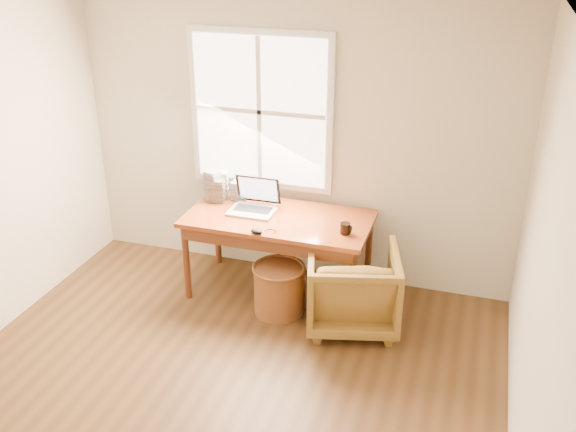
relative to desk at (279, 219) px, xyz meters
The scene contains 11 objects.
room_shell 1.74m from the desk, 90.77° to the right, with size 4.04×4.54×2.64m.
desk is the anchor object (origin of this frame).
armchair 0.88m from the desk, 21.91° to the right, with size 0.73×0.75×0.68m, color olive.
wicker_stool 0.61m from the desk, 71.74° to the right, with size 0.43×0.43×0.43m, color brown.
laptop 0.30m from the desk, behind, with size 0.37×0.39×0.28m, color #AEB0B5, non-canonical shape.
mouse 0.37m from the desk, 101.16° to the right, with size 0.11×0.06×0.04m, color black.
coffee_mug 0.64m from the desk, 13.33° to the right, with size 0.08×0.08×0.09m, color black.
cd_stack_a 0.70m from the desk, 159.02° to the left, with size 0.13×0.11×0.25m, color silver.
cd_stack_b 0.67m from the desk, 166.59° to the left, with size 0.14×0.12×0.21m, color #29292E.
cd_stack_c 0.72m from the desk, 166.50° to the left, with size 0.13×0.11×0.28m, color #A7A6B4.
cd_stack_d 0.54m from the desk, 150.37° to the left, with size 0.14×0.12×0.17m, color #B4BAC0.
Camera 1 is at (1.59, -2.95, 3.08)m, focal length 40.00 mm.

